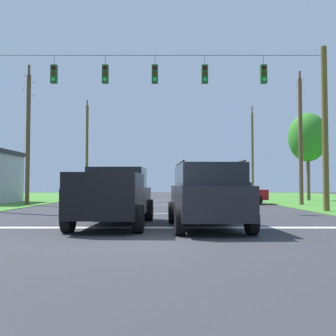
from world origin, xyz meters
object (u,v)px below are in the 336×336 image
(suv_black, at_px, (207,194))
(distant_car_oncoming, at_px, (236,193))
(pickup_truck, at_px, (115,197))
(utility_pole_mid_right, at_px, (301,137))
(utility_pole_far_left, at_px, (87,149))
(utility_pole_mid_left, at_px, (29,135))
(tree_roadside_right, at_px, (308,137))
(distant_car_crossing_white, at_px, (122,191))
(utility_pole_far_right, at_px, (253,153))
(overhead_signal_span, at_px, (155,117))

(suv_black, bearing_deg, distant_car_oncoming, 76.80)
(pickup_truck, height_order, utility_pole_mid_right, utility_pole_mid_right)
(suv_black, distance_m, utility_pole_far_left, 33.55)
(distant_car_oncoming, bearing_deg, utility_pole_mid_right, -16.84)
(utility_pole_mid_left, relative_size, tree_roadside_right, 1.25)
(distant_car_crossing_white, bearing_deg, utility_pole_mid_right, -35.94)
(pickup_truck, bearing_deg, utility_pole_far_right, 69.50)
(pickup_truck, xyz_separation_m, distant_car_crossing_white, (-2.45, 22.34, -0.18))
(distant_car_oncoming, relative_size, utility_pole_mid_right, 0.49)
(utility_pole_mid_left, xyz_separation_m, tree_roadside_right, (21.17, 7.32, 0.73))
(utility_pole_mid_right, height_order, utility_pole_mid_left, utility_pole_mid_left)
(distant_car_crossing_white, distance_m, distant_car_oncoming, 12.16)
(suv_black, distance_m, utility_pole_mid_left, 17.27)
(suv_black, relative_size, utility_pole_far_right, 0.48)
(distant_car_crossing_white, xyz_separation_m, utility_pole_far_left, (-5.01, 8.40, 4.67))
(utility_pole_mid_left, bearing_deg, distant_car_crossing_white, 63.11)
(distant_car_crossing_white, relative_size, utility_pole_mid_right, 0.48)
(overhead_signal_span, xyz_separation_m, suv_black, (1.93, -7.52, -3.77))
(distant_car_crossing_white, height_order, utility_pole_far_right, utility_pole_far_right)
(utility_pole_mid_right, distance_m, utility_pole_far_right, 17.24)
(distant_car_crossing_white, xyz_separation_m, tree_roadside_right, (16.13, -2.61, 4.59))
(suv_black, xyz_separation_m, utility_pole_mid_right, (7.69, 13.67, 3.49))
(distant_car_oncoming, distance_m, utility_pole_mid_right, 5.77)
(distant_car_oncoming, relative_size, utility_pole_far_right, 0.44)
(suv_black, height_order, utility_pole_mid_left, utility_pole_mid_left)
(distant_car_oncoming, height_order, utility_pole_mid_right, utility_pole_mid_right)
(pickup_truck, relative_size, utility_pole_far_right, 0.54)
(utility_pole_mid_left, bearing_deg, pickup_truck, -58.93)
(suv_black, bearing_deg, utility_pole_mid_right, 60.63)
(suv_black, distance_m, utility_pole_far_right, 32.21)
(suv_black, distance_m, tree_roadside_right, 23.58)
(distant_car_crossing_white, bearing_deg, suv_black, -76.81)
(pickup_truck, bearing_deg, distant_car_crossing_white, 96.25)
(utility_pole_mid_left, height_order, tree_roadside_right, utility_pole_mid_left)
(tree_roadside_right, bearing_deg, overhead_signal_span, -134.05)
(utility_pole_mid_right, distance_m, utility_pole_mid_left, 18.16)
(suv_black, xyz_separation_m, distant_car_crossing_white, (-5.43, 23.18, -0.27))
(utility_pole_mid_right, distance_m, tree_roadside_right, 7.57)
(utility_pole_far_right, relative_size, utility_pole_mid_left, 1.09)
(suv_black, bearing_deg, overhead_signal_span, 104.39)
(overhead_signal_span, relative_size, utility_pole_mid_left, 1.91)
(pickup_truck, height_order, tree_roadside_right, tree_roadside_right)
(distant_car_crossing_white, bearing_deg, tree_roadside_right, -9.19)
(overhead_signal_span, relative_size, utility_pole_far_left, 1.62)
(pickup_truck, bearing_deg, utility_pole_mid_left, 121.07)
(utility_pole_far_right, bearing_deg, suv_black, -104.95)
(utility_pole_mid_right, height_order, tree_roadside_right, utility_pole_mid_right)
(utility_pole_far_left, bearing_deg, suv_black, -71.69)
(distant_car_oncoming, distance_m, utility_pole_mid_left, 14.59)
(overhead_signal_span, distance_m, distant_car_crossing_white, 16.55)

